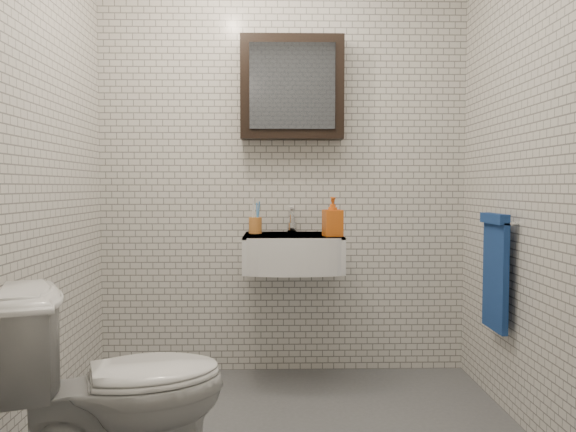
{
  "coord_description": "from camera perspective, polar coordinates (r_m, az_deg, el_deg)",
  "views": [
    {
      "loc": [
        -0.05,
        -2.39,
        1.12
      ],
      "look_at": [
        0.02,
        0.45,
        0.97
      ],
      "focal_mm": 35.0,
      "sensor_mm": 36.0,
      "label": 1
    }
  ],
  "objects": [
    {
      "name": "towel_rail",
      "position": [
        2.98,
        20.33,
        -4.87
      ],
      "size": [
        0.09,
        0.3,
        0.58
      ],
      "color": "silver",
      "rests_on": "room_shell"
    },
    {
      "name": "toothbrush_cup",
      "position": [
        3.27,
        -3.34,
        -0.87
      ],
      "size": [
        0.09,
        0.09,
        0.21
      ],
      "rotation": [
        0.0,
        0.0,
        -0.18
      ],
      "color": "#CA7832",
      "rests_on": "washbasin"
    },
    {
      "name": "faucet",
      "position": [
        3.33,
        0.4,
        -0.52
      ],
      "size": [
        0.06,
        0.2,
        0.15
      ],
      "color": "silver",
      "rests_on": "washbasin"
    },
    {
      "name": "washbasin",
      "position": [
        3.15,
        0.5,
        -3.68
      ],
      "size": [
        0.55,
        0.5,
        0.2
      ],
      "color": "white",
      "rests_on": "room_shell"
    },
    {
      "name": "mirror_cabinet",
      "position": [
        3.37,
        0.41,
        12.88
      ],
      "size": [
        0.6,
        0.15,
        0.6
      ],
      "color": "black",
      "rests_on": "room_shell"
    },
    {
      "name": "room_shell",
      "position": [
        2.42,
        -0.15,
        11.19
      ],
      "size": [
        2.22,
        2.02,
        2.51
      ],
      "color": "silver",
      "rests_on": "ground"
    },
    {
      "name": "soap_bottle",
      "position": [
        3.07,
        4.56,
        -0.07
      ],
      "size": [
        0.11,
        0.12,
        0.22
      ],
      "primitive_type": "imported",
      "rotation": [
        0.0,
        0.0,
        0.18
      ],
      "color": "orange",
      "rests_on": "washbasin"
    },
    {
      "name": "toilet",
      "position": [
        2.22,
        -16.79,
        -16.43
      ],
      "size": [
        0.87,
        0.67,
        0.78
      ],
      "primitive_type": "imported",
      "rotation": [
        0.0,
        0.0,
        1.92
      ],
      "color": "white",
      "rests_on": "ground"
    }
  ]
}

